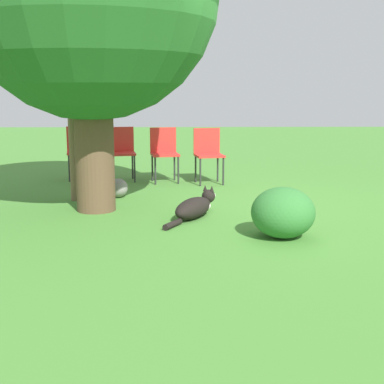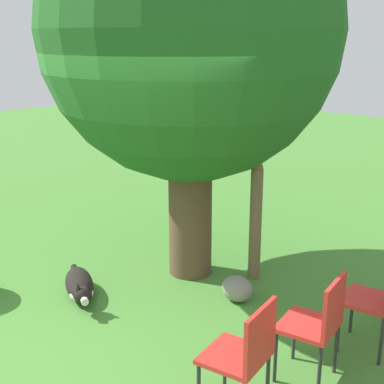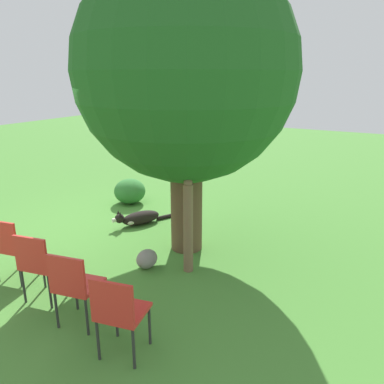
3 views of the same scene
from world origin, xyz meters
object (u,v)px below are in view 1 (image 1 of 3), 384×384
Objects in this scene: fence_post at (74,152)px; red_chair_3 at (80,148)px; red_chair_2 at (121,149)px; red_chair_0 at (208,151)px; dog at (195,207)px; red_chair_1 at (164,150)px.

red_chair_3 is (1.81, 0.26, -0.15)m from fence_post.
red_chair_2 is at bearing 67.69° from red_chair_3.
dog is at bearing -17.21° from red_chair_0.
dog is at bearing -0.63° from red_chair_1.
red_chair_3 is at bearing 8.12° from fence_post.
dog is 1.22× the size of red_chair_1.
red_chair_1 is 1.49m from red_chair_3.
dog is 2.45m from red_chair_0.
red_chair_1 is (0.15, 0.73, 0.00)m from red_chair_0.
dog is 1.22× the size of red_chair_2.
fence_post is 1.51× the size of red_chair_1.
fence_post is 1.93m from red_chair_1.
fence_post is at bearing 86.68° from dog.
red_chair_0 is 1.00× the size of red_chair_1.
fence_post reaches higher than red_chair_3.
dog is 0.81× the size of fence_post.
dog is 2.62m from red_chair_1.
red_chair_1 reaches higher than dog.
fence_post is 2.36m from red_chair_0.
red_chair_1 and red_chair_3 have the same top height.
red_chair_0 is at bearing 22.43° from dog.
red_chair_0 reaches higher than dog.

